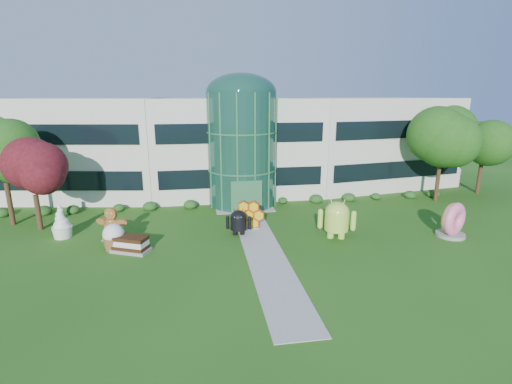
{
  "coord_description": "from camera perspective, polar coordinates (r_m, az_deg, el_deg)",
  "views": [
    {
      "loc": [
        -3.89,
        -20.35,
        9.57
      ],
      "look_at": [
        0.31,
        6.0,
        2.6
      ],
      "focal_mm": 26.0,
      "sensor_mm": 36.0,
      "label": 1
    }
  ],
  "objects": [
    {
      "name": "ground",
      "position": [
        22.82,
        1.62,
        -10.16
      ],
      "size": [
        140.0,
        140.0,
        0.0
      ],
      "primitive_type": "plane",
      "color": "#215114",
      "rests_on": "ground"
    },
    {
      "name": "building",
      "position": [
        38.86,
        -3.27,
        7.34
      ],
      "size": [
        46.0,
        15.0,
        9.3
      ],
      "primitive_type": null,
      "color": "beige",
      "rests_on": "ground"
    },
    {
      "name": "atrium",
      "position": [
        32.92,
        -2.2,
        6.47
      ],
      "size": [
        6.0,
        6.0,
        9.8
      ],
      "primitive_type": "cylinder",
      "color": "#194738",
      "rests_on": "ground"
    },
    {
      "name": "walkway",
      "position": [
        24.62,
        0.75,
        -8.19
      ],
      "size": [
        2.4,
        20.0,
        0.04
      ],
      "primitive_type": "cube",
      "color": "#9E9E93",
      "rests_on": "ground"
    },
    {
      "name": "tree_red",
      "position": [
        30.88,
        -30.89,
        0.25
      ],
      "size": [
        4.0,
        4.0,
        6.0
      ],
      "primitive_type": null,
      "color": "#3F0C14",
      "rests_on": "ground"
    },
    {
      "name": "trees_backdrop",
      "position": [
        34.01,
        -2.39,
        5.54
      ],
      "size": [
        52.0,
        8.0,
        8.4
      ],
      "primitive_type": null,
      "color": "#204F13",
      "rests_on": "ground"
    },
    {
      "name": "android_green",
      "position": [
        25.95,
        12.33,
        -3.78
      ],
      "size": [
        3.14,
        2.61,
        3.04
      ],
      "primitive_type": null,
      "rotation": [
        0.0,
        0.0,
        -0.35
      ],
      "color": "#B1DD46",
      "rests_on": "ground"
    },
    {
      "name": "android_black",
      "position": [
        26.11,
        -2.71,
        -4.42
      ],
      "size": [
        2.06,
        1.58,
        2.11
      ],
      "primitive_type": null,
      "rotation": [
        0.0,
        0.0,
        -0.2
      ],
      "color": "black",
      "rests_on": "ground"
    },
    {
      "name": "donut",
      "position": [
        29.12,
        27.97,
        -3.73
      ],
      "size": [
        2.66,
        2.12,
        2.5
      ],
      "primitive_type": null,
      "rotation": [
        0.0,
        0.0,
        0.47
      ],
      "color": "#FF6196",
      "rests_on": "ground"
    },
    {
      "name": "gingerbread",
      "position": [
        26.98,
        -21.29,
        -4.56
      ],
      "size": [
        2.69,
        1.77,
        2.32
      ],
      "primitive_type": null,
      "rotation": [
        0.0,
        0.0,
        -0.35
      ],
      "color": "brown",
      "rests_on": "ground"
    },
    {
      "name": "ice_cream_sandwich",
      "position": [
        24.8,
        -18.74,
        -7.58
      ],
      "size": [
        2.61,
        2.01,
        1.04
      ],
      "primitive_type": null,
      "rotation": [
        0.0,
        0.0,
        -0.42
      ],
      "color": "black",
      "rests_on": "ground"
    },
    {
      "name": "honeycomb",
      "position": [
        27.43,
        -1.1,
        -3.68
      ],
      "size": [
        2.55,
        1.39,
        1.9
      ],
      "primitive_type": null,
      "rotation": [
        0.0,
        0.0,
        -0.23
      ],
      "color": "gold",
      "rests_on": "ground"
    },
    {
      "name": "froyo",
      "position": [
        28.86,
        -27.8,
        -3.96
      ],
      "size": [
        1.5,
        1.5,
        2.42
      ],
      "primitive_type": null,
      "rotation": [
        0.0,
        0.0,
        0.07
      ],
      "color": "white",
      "rests_on": "ground"
    },
    {
      "name": "cupcake",
      "position": [
        25.39,
        -21.04,
        -6.45
      ],
      "size": [
        1.7,
        1.7,
        1.72
      ],
      "primitive_type": null,
      "rotation": [
        0.0,
        0.0,
        0.2
      ],
      "color": "white",
      "rests_on": "ground"
    }
  ]
}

